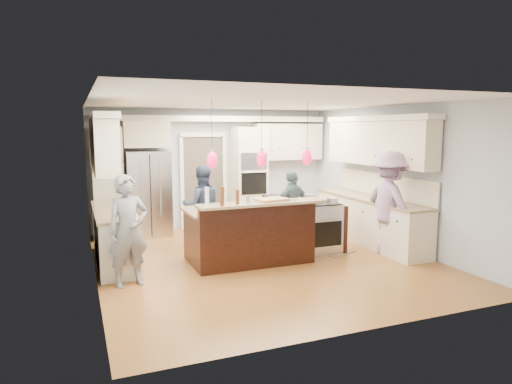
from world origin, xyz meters
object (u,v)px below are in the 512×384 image
Objects in this scene: island_range at (318,227)px; refrigerator at (148,193)px; person_far_left at (202,206)px; kitchen_island at (249,233)px; person_bar_end at (128,231)px.

refrigerator is at bearing 137.41° from island_range.
refrigerator reaches higher than person_far_left.
kitchen_island is (1.30, -2.57, -0.41)m from refrigerator.
refrigerator reaches higher than person_bar_end.
refrigerator is 1.51m from person_far_left.
person_bar_end is at bearing -170.20° from island_range.
island_range is (1.41, 0.08, -0.03)m from kitchen_island.
island_range is at bearing 154.79° from person_far_left.
island_range is at bearing -42.59° from refrigerator.
refrigerator is 1.15× the size of person_far_left.
island_range is 0.57× the size of person_bar_end.
person_far_left is at bearing 36.96° from person_bar_end.
person_bar_end is 1.04× the size of person_far_left.
refrigerator reaches higher than kitchen_island.
refrigerator is 3.71m from island_range.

